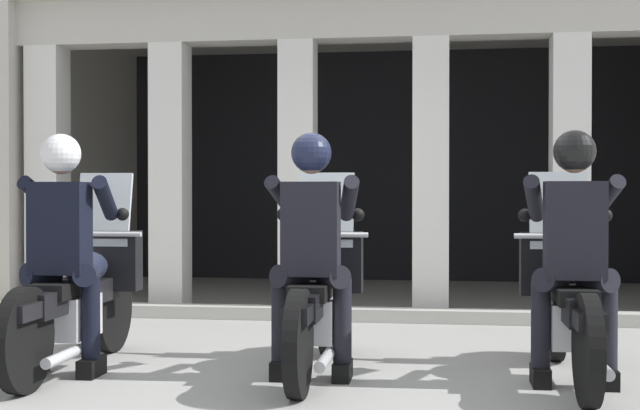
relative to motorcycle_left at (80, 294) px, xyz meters
name	(u,v)px	position (x,y,z in m)	size (l,w,h in m)	color
ground_plane	(359,310)	(1.64, 3.17, -0.50)	(80.00, 80.00, 0.00)	#999993
station_building	(378,126)	(1.70, 4.87, 1.51)	(7.71, 4.08, 3.31)	black
kerb_strip	(359,314)	(1.70, 2.44, -0.44)	(7.21, 0.24, 0.12)	#B7B5AD
motorcycle_left	(80,294)	(0.00, 0.00, 0.00)	(0.62, 2.04, 1.35)	black
police_officer_left	(62,233)	(0.00, -0.28, 0.44)	(0.63, 0.61, 1.58)	black
motorcycle_center	(318,296)	(1.64, 0.11, 0.00)	(0.62, 2.04, 1.35)	black
police_officer_center	(312,233)	(1.64, -0.17, 0.44)	(0.63, 0.61, 1.58)	black
motorcycle_right	(567,300)	(3.27, 0.11, 0.00)	(0.62, 2.04, 1.35)	black
police_officer_right	(574,235)	(3.27, -0.17, 0.44)	(0.63, 0.61, 1.58)	black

